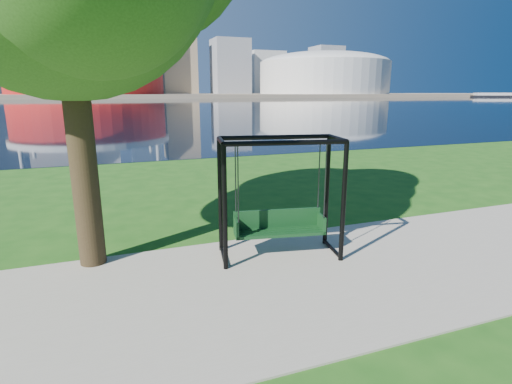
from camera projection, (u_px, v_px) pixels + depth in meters
ground at (258, 272)px, 6.77m from camera, size 900.00×900.00×0.00m
path at (269, 284)px, 6.31m from camera, size 120.00×4.00×0.03m
river at (114, 105)px, 99.54m from camera, size 900.00×180.00×0.02m
far_bank at (107, 95)px, 284.83m from camera, size 900.00×228.00×2.00m
stadium at (86, 71)px, 213.67m from camera, size 83.00×83.00×32.00m
arena at (324, 72)px, 262.22m from camera, size 84.00×84.00×26.56m
skyline at (96, 45)px, 287.10m from camera, size 392.00×66.00×96.50m
swing at (280, 201)px, 7.18m from camera, size 2.28×1.30×2.20m
barge at (493, 95)px, 252.71m from camera, size 28.01×18.00×2.74m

